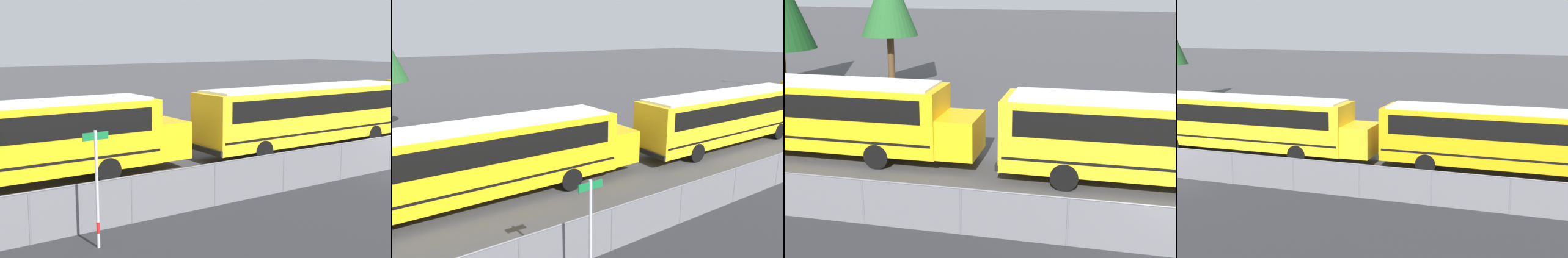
% 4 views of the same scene
% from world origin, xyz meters
% --- Properties ---
extents(school_bus_1, '(13.91, 2.45, 3.16)m').
position_xyz_m(school_bus_1, '(-14.20, 5.73, 1.88)').
color(school_bus_1, yellow).
rests_on(school_bus_1, ground_plane).
extents(school_bus_2, '(13.91, 2.45, 3.16)m').
position_xyz_m(school_bus_2, '(0.69, 5.15, 1.88)').
color(school_bus_2, yellow).
rests_on(school_bus_2, ground_plane).
extents(street_sign, '(0.70, 0.09, 3.12)m').
position_xyz_m(street_sign, '(-13.74, -1.21, 1.65)').
color(street_sign, '#B7B7BC').
rests_on(street_sign, ground_plane).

